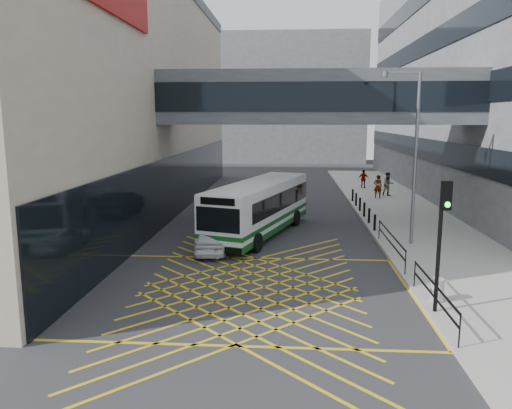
% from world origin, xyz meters
% --- Properties ---
extents(ground, '(120.00, 120.00, 0.00)m').
position_xyz_m(ground, '(0.00, 0.00, 0.00)').
color(ground, '#333335').
extents(building_whsmith, '(24.17, 42.00, 16.00)m').
position_xyz_m(building_whsmith, '(-17.98, 16.00, 8.00)').
color(building_whsmith, '#B9AA8F').
rests_on(building_whsmith, ground).
extents(building_far, '(28.00, 16.00, 18.00)m').
position_xyz_m(building_far, '(-2.00, 60.00, 9.00)').
color(building_far, slate).
rests_on(building_far, ground).
extents(skybridge, '(20.00, 4.10, 3.00)m').
position_xyz_m(skybridge, '(3.00, 12.00, 7.50)').
color(skybridge, '#4A4F55').
rests_on(skybridge, ground).
extents(pavement, '(6.00, 54.00, 0.16)m').
position_xyz_m(pavement, '(9.00, 15.00, 0.08)').
color(pavement, '#ADA89F').
rests_on(pavement, ground).
extents(box_junction, '(12.00, 9.00, 0.01)m').
position_xyz_m(box_junction, '(0.00, 0.00, 0.00)').
color(box_junction, gold).
rests_on(box_junction, ground).
extents(bus, '(5.45, 10.69, 2.93)m').
position_xyz_m(bus, '(-0.14, 9.23, 1.57)').
color(bus, white).
rests_on(bus, ground).
extents(car_white, '(2.03, 4.15, 1.28)m').
position_xyz_m(car_white, '(-2.26, 5.39, 0.64)').
color(car_white, white).
rests_on(car_white, ground).
extents(car_dark, '(2.00, 5.09, 1.59)m').
position_xyz_m(car_dark, '(-2.11, 14.32, 0.80)').
color(car_dark, '#222227').
rests_on(car_dark, ground).
extents(car_silver, '(3.60, 5.16, 1.48)m').
position_xyz_m(car_silver, '(-0.46, 17.39, 0.74)').
color(car_silver, gray).
rests_on(car_silver, ground).
extents(traffic_light, '(0.34, 0.51, 4.31)m').
position_xyz_m(traffic_light, '(6.28, -1.98, 2.97)').
color(traffic_light, black).
rests_on(traffic_light, pavement).
extents(street_lamp, '(1.91, 0.35, 8.40)m').
position_xyz_m(street_lamp, '(7.39, 7.13, 4.94)').
color(street_lamp, slate).
rests_on(street_lamp, pavement).
extents(litter_bin, '(0.46, 0.46, 0.80)m').
position_xyz_m(litter_bin, '(6.56, -0.94, 0.56)').
color(litter_bin, '#ADA89E').
rests_on(litter_bin, pavement).
extents(kerb_railings, '(0.05, 12.54, 1.00)m').
position_xyz_m(kerb_railings, '(6.15, 1.78, 0.88)').
color(kerb_railings, black).
rests_on(kerb_railings, pavement).
extents(bollards, '(0.14, 10.14, 0.90)m').
position_xyz_m(bollards, '(6.25, 15.00, 0.61)').
color(bollards, black).
rests_on(bollards, pavement).
extents(pedestrian_a, '(0.73, 0.53, 1.81)m').
position_xyz_m(pedestrian_a, '(8.38, 21.59, 1.06)').
color(pedestrian_a, gray).
rests_on(pedestrian_a, pavement).
extents(pedestrian_b, '(1.00, 0.70, 1.88)m').
position_xyz_m(pedestrian_b, '(9.39, 22.72, 1.10)').
color(pedestrian_b, gray).
rests_on(pedestrian_b, pavement).
extents(pedestrian_c, '(1.03, 0.64, 1.61)m').
position_xyz_m(pedestrian_c, '(8.09, 27.27, 0.97)').
color(pedestrian_c, gray).
rests_on(pedestrian_c, pavement).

